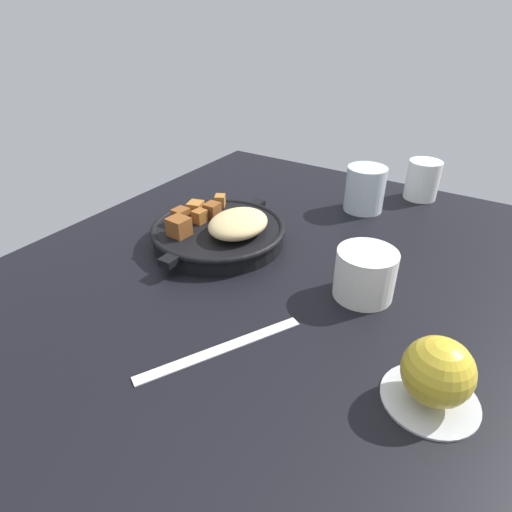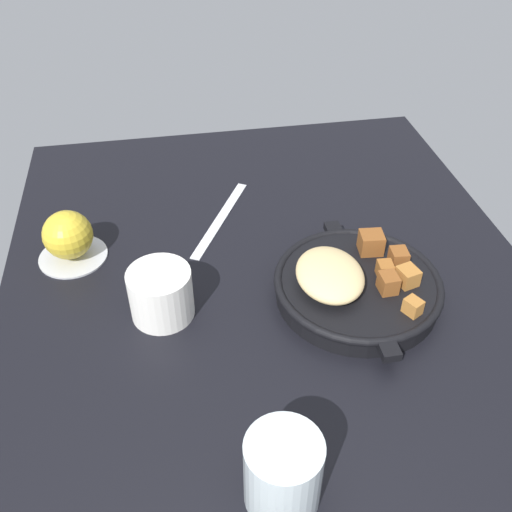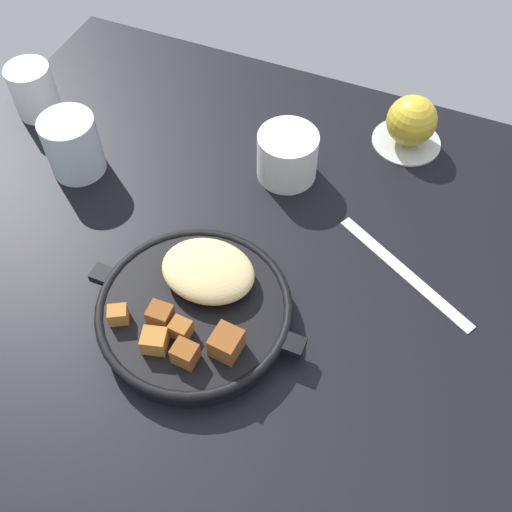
% 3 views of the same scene
% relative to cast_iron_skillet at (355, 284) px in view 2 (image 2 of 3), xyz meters
% --- Properties ---
extents(ground_plane, '(1.00, 0.79, 0.02)m').
position_rel_cast_iron_skillet_xyz_m(ground_plane, '(0.03, 0.11, -0.04)').
color(ground_plane, black).
extents(cast_iron_skillet, '(0.28, 0.24, 0.07)m').
position_rel_cast_iron_skillet_xyz_m(cast_iron_skillet, '(0.00, 0.00, 0.00)').
color(cast_iron_skillet, black).
rests_on(cast_iron_skillet, ground_plane).
extents(saucer_plate, '(0.11, 0.11, 0.01)m').
position_rel_cast_iron_skillet_xyz_m(saucer_plate, '(0.16, 0.40, -0.02)').
color(saucer_plate, '#B7BABF').
rests_on(saucer_plate, ground_plane).
extents(red_apple, '(0.08, 0.08, 0.08)m').
position_rel_cast_iron_skillet_xyz_m(red_apple, '(0.16, 0.40, 0.02)').
color(red_apple, gold).
rests_on(red_apple, saucer_plate).
extents(butter_knife, '(0.21, 0.12, 0.00)m').
position_rel_cast_iron_skillet_xyz_m(butter_knife, '(0.22, 0.17, -0.02)').
color(butter_knife, silver).
rests_on(butter_knife, ground_plane).
extents(ceramic_mug_white, '(0.09, 0.09, 0.07)m').
position_rel_cast_iron_skillet_xyz_m(ceramic_mug_white, '(0.01, 0.27, 0.01)').
color(ceramic_mug_white, silver).
rests_on(ceramic_mug_white, ground_plane).
extents(water_glass_tall, '(0.08, 0.08, 0.09)m').
position_rel_cast_iron_skillet_xyz_m(water_glass_tall, '(-0.27, 0.16, 0.02)').
color(water_glass_tall, silver).
rests_on(water_glass_tall, ground_plane).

